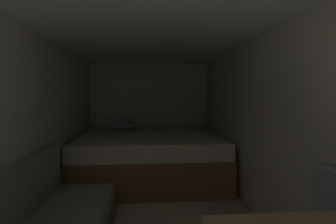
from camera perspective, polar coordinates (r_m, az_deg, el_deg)
The scene contains 5 objects.
wall_back at distance 5.17m, azimuth -4.20°, elevation -0.29°, with size 2.40×0.05×1.98m, color silver.
wall_left at distance 2.72m, azimuth -29.04°, elevation -4.00°, with size 0.05×5.33×1.98m, color silver.
wall_right at distance 2.78m, azimuth 21.68°, elevation -3.68°, with size 0.05×5.33×1.98m, color silver.
ceiling_slab at distance 2.56m, azimuth -3.48°, elevation 18.94°, with size 2.40×5.33×0.05m, color white.
bed at distance 4.23m, azimuth -4.03°, elevation -9.76°, with size 2.18×1.93×0.86m.
Camera 1 is at (-0.06, -0.51, 1.32)m, focal length 27.64 mm.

